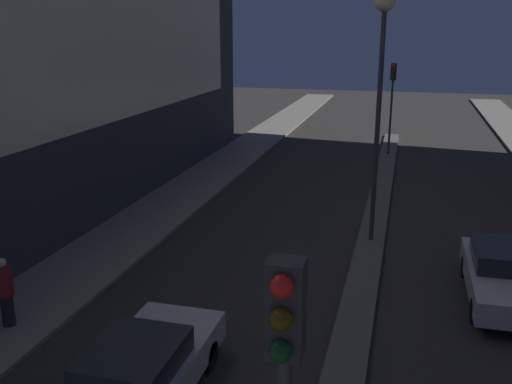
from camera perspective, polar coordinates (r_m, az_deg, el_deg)
name	(u,v)px	position (r m, az deg, el deg)	size (l,w,h in m)	color
median_strip	(375,222)	(21.59, 11.77, -2.97)	(0.90, 36.79, 0.15)	#56544F
traffic_light_mid	(392,89)	(32.47, 13.48, 10.03)	(0.32, 0.42, 5.01)	#383838
street_lamp	(382,60)	(18.43, 12.45, 12.80)	(0.63, 0.63, 7.93)	#383838
car_left_lane	(142,371)	(11.55, -11.38, -17.18)	(1.87, 4.49, 1.42)	#B2B2B7
car_right_lane	(504,275)	(16.55, 23.52, -7.60)	(1.82, 4.48, 1.43)	#B2B2B7
pedestrian_on_left_sidewalk	(5,291)	(14.91, -23.79, -9.02)	(0.41, 0.41, 1.72)	black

